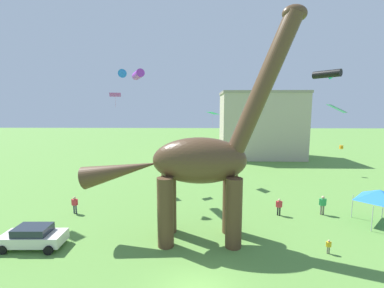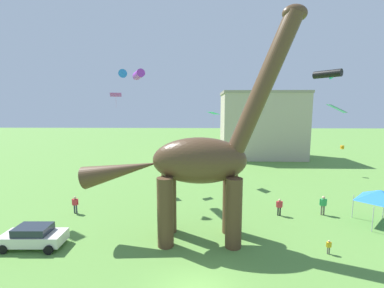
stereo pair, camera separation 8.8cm
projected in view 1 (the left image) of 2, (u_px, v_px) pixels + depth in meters
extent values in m
cylinder|color=#513823|center=(230.00, 202.00, 20.25)|extent=(1.15, 1.15, 4.97)
cylinder|color=#513823|center=(234.00, 213.00, 18.07)|extent=(1.15, 1.15, 4.97)
cylinder|color=#513823|center=(169.00, 201.00, 20.36)|extent=(1.15, 1.15, 4.97)
cylinder|color=#513823|center=(165.00, 212.00, 18.18)|extent=(1.15, 1.15, 4.97)
ellipsoid|color=#513823|center=(200.00, 160.00, 18.75)|extent=(6.81, 2.93, 3.35)
cylinder|color=#513823|center=(264.00, 84.00, 17.92)|extent=(4.89, 1.26, 9.70)
ellipsoid|color=#513823|center=(295.00, 13.00, 17.26)|extent=(1.68, 1.05, 1.15)
cone|color=#513823|center=(122.00, 170.00, 18.99)|extent=(5.98, 1.68, 2.84)
cube|color=silver|center=(33.00, 238.00, 18.21)|extent=(4.25, 1.90, 0.72)
cube|color=#232B35|center=(33.00, 230.00, 18.13)|extent=(2.31, 1.63, 0.52)
cylinder|color=black|center=(62.00, 237.00, 19.10)|extent=(0.63, 0.24, 0.62)
cylinder|color=black|center=(48.00, 250.00, 17.34)|extent=(0.63, 0.24, 0.62)
cylinder|color=black|center=(21.00, 237.00, 19.18)|extent=(0.63, 0.24, 0.62)
cylinder|color=black|center=(3.00, 250.00, 17.41)|extent=(0.63, 0.24, 0.62)
cylinder|color=#6B6056|center=(327.00, 250.00, 17.48)|extent=(0.08, 0.08, 0.48)
cylinder|color=#6B6056|center=(329.00, 250.00, 17.48)|extent=(0.08, 0.08, 0.48)
cube|color=yellow|center=(329.00, 244.00, 17.42)|extent=(0.26, 0.16, 0.34)
sphere|color=tan|center=(329.00, 241.00, 17.39)|extent=(0.15, 0.15, 0.15)
cylinder|color=yellow|center=(326.00, 244.00, 17.43)|extent=(0.06, 0.06, 0.33)
cylinder|color=yellow|center=(331.00, 244.00, 17.42)|extent=(0.06, 0.06, 0.33)
cylinder|color=black|center=(278.00, 211.00, 23.76)|extent=(0.13, 0.13, 0.78)
cylinder|color=black|center=(280.00, 211.00, 23.76)|extent=(0.13, 0.13, 0.78)
cube|color=#D1333D|center=(279.00, 204.00, 23.67)|extent=(0.42, 0.26, 0.55)
sphere|color=tan|center=(279.00, 200.00, 23.62)|extent=(0.24, 0.24, 0.24)
cylinder|color=#D1333D|center=(276.00, 204.00, 23.67)|extent=(0.10, 0.10, 0.52)
cylinder|color=#D1333D|center=(282.00, 204.00, 23.66)|extent=(0.10, 0.10, 0.52)
cylinder|color=#2D3347|center=(74.00, 209.00, 24.19)|extent=(0.13, 0.13, 0.80)
cylinder|color=#2D3347|center=(76.00, 209.00, 24.18)|extent=(0.13, 0.13, 0.80)
cube|color=#D1333D|center=(75.00, 202.00, 24.09)|extent=(0.43, 0.27, 0.57)
sphere|color=tan|center=(74.00, 198.00, 24.04)|extent=(0.25, 0.25, 0.25)
cylinder|color=#D1333D|center=(72.00, 202.00, 24.10)|extent=(0.11, 0.11, 0.54)
cylinder|color=#D1333D|center=(77.00, 202.00, 24.08)|extent=(0.11, 0.11, 0.54)
cylinder|color=#6B6056|center=(321.00, 210.00, 23.92)|extent=(0.15, 0.15, 0.88)
cylinder|color=#6B6056|center=(323.00, 210.00, 23.92)|extent=(0.15, 0.15, 0.88)
cube|color=green|center=(323.00, 202.00, 23.82)|extent=(0.48, 0.29, 0.63)
sphere|color=tan|center=(323.00, 197.00, 23.76)|extent=(0.28, 0.28, 0.28)
cylinder|color=green|center=(320.00, 202.00, 23.82)|extent=(0.12, 0.12, 0.59)
cylinder|color=green|center=(326.00, 202.00, 23.81)|extent=(0.12, 0.12, 0.59)
cylinder|color=#B2B2B7|center=(383.00, 206.00, 23.17)|extent=(0.06, 0.06, 2.10)
cylinder|color=#B2B2B7|center=(352.00, 206.00, 23.24)|extent=(0.06, 0.06, 2.10)
cylinder|color=#B2B2B7|center=(372.00, 219.00, 20.56)|extent=(0.06, 0.06, 2.10)
pyramid|color=#287AE5|center=(380.00, 195.00, 21.67)|extent=(3.15, 3.15, 0.90)
cube|color=orange|center=(341.00, 146.00, 38.04)|extent=(0.40, 0.40, 0.31)
cube|color=orange|center=(341.00, 148.00, 38.08)|extent=(0.40, 0.40, 0.31)
cube|color=purple|center=(178.00, 149.00, 29.66)|extent=(1.44, 1.33, 0.18)
cylinder|color=white|center=(178.00, 156.00, 29.76)|extent=(0.01, 0.01, 1.16)
cube|color=#19B2B7|center=(213.00, 113.00, 33.71)|extent=(1.82, 1.99, 0.34)
cylinder|color=pink|center=(213.00, 121.00, 33.85)|extent=(0.01, 0.01, 1.62)
cube|color=green|center=(337.00, 109.00, 15.69)|extent=(1.60, 1.68, 0.50)
cylinder|color=black|center=(327.00, 74.00, 23.02)|extent=(2.03, 2.24, 0.66)
cone|color=#19B2B7|center=(333.00, 75.00, 23.83)|extent=(0.92, 0.90, 0.70)
cube|color=purple|center=(115.00, 95.00, 31.24)|extent=(1.54, 1.26, 0.42)
cylinder|color=red|center=(115.00, 102.00, 31.36)|extent=(0.01, 0.01, 1.34)
cylinder|color=purple|center=(138.00, 75.00, 27.84)|extent=(1.96, 3.16, 0.86)
cone|color=#287AE5|center=(122.00, 74.00, 27.25)|extent=(1.12, 1.05, 0.90)
cube|color=#B7A893|center=(261.00, 126.00, 51.84)|extent=(15.73, 9.22, 12.52)
cube|color=gray|center=(262.00, 93.00, 50.97)|extent=(16.05, 9.41, 0.50)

